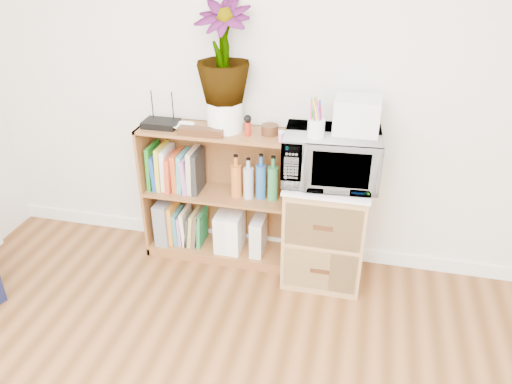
% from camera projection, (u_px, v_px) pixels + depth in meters
% --- Properties ---
extents(skirting_board, '(4.00, 0.02, 0.10)m').
position_uv_depth(skirting_board, '(271.00, 242.00, 3.64)').
color(skirting_board, white).
rests_on(skirting_board, ground).
extents(bookshelf, '(1.00, 0.30, 0.95)m').
position_uv_depth(bookshelf, '(217.00, 195.00, 3.39)').
color(bookshelf, brown).
rests_on(bookshelf, ground).
extents(wicker_unit, '(0.50, 0.45, 0.70)m').
position_uv_depth(wicker_unit, '(325.00, 231.00, 3.23)').
color(wicker_unit, '#9E7542').
rests_on(wicker_unit, ground).
extents(microwave, '(0.59, 0.42, 0.31)m').
position_uv_depth(microwave, '(331.00, 157.00, 2.97)').
color(microwave, white).
rests_on(microwave, wicker_unit).
extents(pen_cup, '(0.10, 0.10, 0.11)m').
position_uv_depth(pen_cup, '(316.00, 128.00, 2.82)').
color(pen_cup, silver).
rests_on(pen_cup, microwave).
extents(small_appliance, '(0.26, 0.22, 0.20)m').
position_uv_depth(small_appliance, '(357.00, 115.00, 2.86)').
color(small_appliance, silver).
rests_on(small_appliance, microwave).
extents(router, '(0.22, 0.15, 0.04)m').
position_uv_depth(router, '(161.00, 124.00, 3.20)').
color(router, black).
rests_on(router, bookshelf).
extents(white_bowl, '(0.13, 0.13, 0.03)m').
position_uv_depth(white_bowl, '(184.00, 127.00, 3.17)').
color(white_bowl, white).
rests_on(white_bowl, bookshelf).
extents(plant_pot, '(0.22, 0.22, 0.19)m').
position_uv_depth(plant_pot, '(225.00, 116.00, 3.12)').
color(plant_pot, white).
rests_on(plant_pot, bookshelf).
extents(potted_plant, '(0.33, 0.33, 0.59)m').
position_uv_depth(potted_plant, '(223.00, 52.00, 2.93)').
color(potted_plant, '#377B31').
rests_on(potted_plant, plant_pot).
extents(trinket_box, '(0.29, 0.07, 0.05)m').
position_uv_depth(trinket_box, '(201.00, 132.00, 3.07)').
color(trinket_box, '#3A1F0F').
rests_on(trinket_box, bookshelf).
extents(kokeshi_doll, '(0.04, 0.04, 0.09)m').
position_uv_depth(kokeshi_doll, '(248.00, 129.00, 3.06)').
color(kokeshi_doll, maroon).
rests_on(kokeshi_doll, bookshelf).
extents(wooden_bowl, '(0.11, 0.11, 0.06)m').
position_uv_depth(wooden_bowl, '(270.00, 130.00, 3.08)').
color(wooden_bowl, '#3C2110').
rests_on(wooden_bowl, bookshelf).
extents(paint_jars, '(0.12, 0.04, 0.06)m').
position_uv_depth(paint_jars, '(286.00, 138.00, 2.97)').
color(paint_jars, pink).
rests_on(paint_jars, bookshelf).
extents(file_box, '(0.09, 0.25, 0.32)m').
position_uv_depth(file_box, '(166.00, 219.00, 3.59)').
color(file_box, slate).
rests_on(file_box, bookshelf).
extents(magazine_holder_left, '(0.09, 0.22, 0.28)m').
position_uv_depth(magazine_holder_left, '(224.00, 230.00, 3.50)').
color(magazine_holder_left, white).
rests_on(magazine_holder_left, bookshelf).
extents(magazine_holder_mid, '(0.09, 0.22, 0.28)m').
position_uv_depth(magazine_holder_mid, '(236.00, 231.00, 3.48)').
color(magazine_holder_mid, white).
rests_on(magazine_holder_mid, bookshelf).
extents(magazine_holder_right, '(0.08, 0.21, 0.27)m').
position_uv_depth(magazine_holder_right, '(258.00, 235.00, 3.45)').
color(magazine_holder_right, silver).
rests_on(magazine_holder_right, bookshelf).
extents(cookbooks, '(0.36, 0.20, 0.31)m').
position_uv_depth(cookbooks, '(176.00, 170.00, 3.37)').
color(cookbooks, '#1D701E').
rests_on(cookbooks, bookshelf).
extents(liquor_bottles, '(0.47, 0.07, 0.30)m').
position_uv_depth(liquor_bottles, '(266.00, 179.00, 3.24)').
color(liquor_bottles, '#C26624').
rests_on(liquor_bottles, bookshelf).
extents(lower_books, '(0.25, 0.19, 0.30)m').
position_uv_depth(lower_books, '(188.00, 226.00, 3.57)').
color(lower_books, orange).
rests_on(lower_books, bookshelf).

